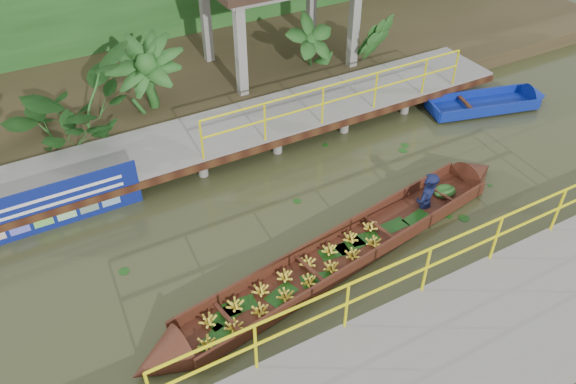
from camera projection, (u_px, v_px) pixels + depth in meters
ground at (295, 228)px, 11.94m from camera, size 80.00×80.00×0.00m
land_strip at (173, 75)px, 16.91m from camera, size 30.00×8.00×0.45m
far_dock at (229, 132)px, 13.99m from camera, size 16.00×2.06×1.66m
near_dock at (473, 346)px, 9.26m from camera, size 18.00×2.40×1.73m
vendor_boat at (358, 240)px, 11.31m from camera, size 9.37×2.41×2.10m
moored_blue_boat at (509, 101)px, 15.85m from camera, size 3.67×1.77×0.85m
blue_banner at (54, 206)px, 11.64m from camera, size 3.60×0.04×1.13m
tropical_plants at (140, 84)px, 14.14m from camera, size 14.41×1.41×1.76m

